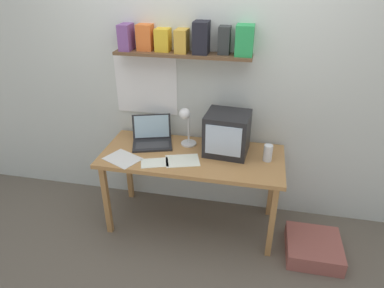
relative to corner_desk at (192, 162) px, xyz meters
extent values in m
plane|color=#645A4E|center=(0.00, 0.00, -0.65)|extent=(12.00, 12.00, 0.00)
cube|color=silver|center=(0.00, 0.38, 0.65)|extent=(5.60, 0.06, 2.60)
cube|color=white|center=(-0.48, 0.34, 0.53)|extent=(0.56, 0.01, 0.53)
cube|color=brown|center=(-0.13, 0.26, 0.83)|extent=(1.11, 0.18, 0.02)
cube|color=#794A8C|center=(-0.60, 0.27, 0.94)|extent=(0.09, 0.16, 0.20)
cube|color=orange|center=(-0.45, 0.29, 0.94)|extent=(0.12, 0.11, 0.20)
cube|color=gold|center=(-0.30, 0.29, 0.93)|extent=(0.12, 0.12, 0.18)
cube|color=gold|center=(-0.14, 0.28, 0.93)|extent=(0.10, 0.15, 0.18)
cube|color=black|center=(0.02, 0.27, 0.96)|extent=(0.12, 0.16, 0.24)
cube|color=#2C3030|center=(0.20, 0.29, 0.95)|extent=(0.09, 0.12, 0.21)
cube|color=green|center=(0.35, 0.27, 0.95)|extent=(0.13, 0.15, 0.23)
cube|color=#B37D47|center=(0.00, 0.00, 0.05)|extent=(1.51, 0.65, 0.03)
cube|color=#B37D47|center=(-0.69, -0.26, -0.31)|extent=(0.04, 0.05, 0.68)
cube|color=#B37D47|center=(0.69, -0.26, -0.31)|extent=(0.04, 0.05, 0.68)
cube|color=#B37D47|center=(-0.69, 0.26, -0.31)|extent=(0.04, 0.05, 0.68)
cube|color=#B37D47|center=(0.69, 0.26, -0.31)|extent=(0.04, 0.05, 0.68)
cube|color=#232326|center=(0.27, 0.11, 0.24)|extent=(0.37, 0.34, 0.35)
cube|color=silver|center=(0.26, -0.05, 0.25)|extent=(0.28, 0.03, 0.25)
cube|color=#232326|center=(-0.37, 0.08, 0.08)|extent=(0.39, 0.31, 0.02)
cube|color=#38383A|center=(-0.36, 0.06, 0.09)|extent=(0.31, 0.20, 0.00)
cube|color=#232326|center=(-0.41, 0.20, 0.19)|extent=(0.34, 0.15, 0.22)
cube|color=#A7C8D8|center=(-0.41, 0.20, 0.19)|extent=(0.30, 0.14, 0.20)
cylinder|color=white|center=(-0.07, 0.18, 0.07)|extent=(0.13, 0.13, 0.01)
cylinder|color=white|center=(-0.07, 0.18, 0.23)|extent=(0.02, 0.02, 0.29)
sphere|color=white|center=(-0.09, 0.12, 0.38)|extent=(0.09, 0.09, 0.09)
cylinder|color=white|center=(0.61, 0.03, 0.14)|extent=(0.07, 0.07, 0.14)
cylinder|color=yellow|center=(0.61, 0.03, 0.12)|extent=(0.06, 0.06, 0.10)
cube|color=silver|center=(-0.54, -0.18, 0.07)|extent=(0.34, 0.31, 0.00)
cube|color=white|center=(-0.05, -0.11, 0.07)|extent=(0.31, 0.27, 0.00)
cube|color=white|center=(-0.26, -0.19, 0.07)|extent=(0.25, 0.21, 0.00)
cube|color=#9F554C|center=(1.05, -0.19, -0.58)|extent=(0.43, 0.43, 0.14)
camera|label=1|loc=(0.50, -2.41, 1.48)|focal=32.00mm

